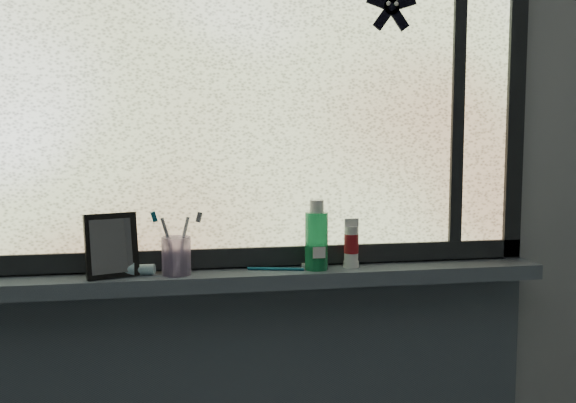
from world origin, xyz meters
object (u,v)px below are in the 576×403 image
(vanity_mirror, at_px, (112,246))
(mouthwash_bottle, at_px, (317,235))
(cream_tube, at_px, (351,241))
(toothbrush_cup, at_px, (176,256))

(vanity_mirror, bearing_deg, mouthwash_bottle, -19.59)
(cream_tube, bearing_deg, toothbrush_cup, -178.81)
(vanity_mirror, height_order, cream_tube, vanity_mirror)
(mouthwash_bottle, bearing_deg, toothbrush_cup, 179.62)
(vanity_mirror, relative_size, cream_tube, 1.71)
(vanity_mirror, bearing_deg, cream_tube, -18.51)
(toothbrush_cup, xyz_separation_m, cream_tube, (0.47, 0.01, 0.02))
(mouthwash_bottle, height_order, cream_tube, mouthwash_bottle)
(vanity_mirror, distance_m, mouthwash_bottle, 0.53)
(cream_tube, bearing_deg, mouthwash_bottle, -173.02)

